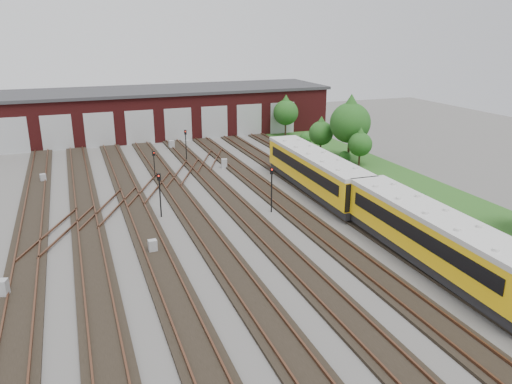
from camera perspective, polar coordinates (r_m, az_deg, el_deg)
name	(u,v)px	position (r m, az deg, el deg)	size (l,w,h in m)	color
ground	(240,241)	(35.61, -1.82, -5.63)	(120.00, 120.00, 0.00)	#4E4B48
track_network	(235,237)	(36.03, -2.38, -5.16)	(30.40, 70.00, 0.33)	black
maintenance_shed	(148,112)	(72.45, -12.29, 8.94)	(51.00, 12.50, 6.35)	#4B1213
grass_verge	(385,177)	(52.36, 14.53, 1.71)	(8.00, 55.00, 0.05)	#214617
metro_train	(433,237)	(33.08, 19.57, -4.82)	(3.39, 48.27, 3.35)	black
signal_mast_0	(160,189)	(39.98, -10.95, 0.29)	(0.32, 0.31, 3.61)	black
signal_mast_1	(154,161)	(50.51, -11.57, 3.46)	(0.26, 0.25, 2.86)	black
signal_mast_2	(186,141)	(56.88, -8.03, 5.75)	(0.29, 0.27, 3.57)	black
signal_mast_3	(272,184)	(40.26, 1.80, 0.93)	(0.33, 0.31, 3.83)	black
relay_cabinet_0	(2,289)	(31.73, -27.04, -9.83)	(0.66, 0.55, 1.10)	#949699
relay_cabinet_1	(43,178)	(53.06, -23.16, 1.47)	(0.51, 0.43, 0.86)	#949699
relay_cabinet_2	(153,246)	(34.33, -11.72, -6.12)	(0.56, 0.47, 0.94)	#949699
relay_cabinet_3	(172,145)	(63.40, -9.62, 5.35)	(0.64, 0.53, 1.07)	#949699
relay_cabinet_4	(224,163)	(53.94, -3.65, 3.28)	(0.61, 0.51, 1.01)	#949699
tree_0	(286,110)	(69.92, 3.43, 9.39)	(3.46, 3.46, 5.73)	#322016
tree_1	(321,130)	(59.24, 7.46, 7.01)	(2.84, 2.84, 4.70)	#322016
tree_2	(350,118)	(57.20, 10.75, 8.31)	(4.55, 4.55, 7.54)	#322016
tree_3	(360,141)	(55.22, 11.84, 5.68)	(2.59, 2.59, 4.29)	#322016
bush_0	(420,198)	(44.34, 18.20, -0.63)	(1.51, 1.51, 1.51)	#1E4513
bush_1	(345,155)	(57.48, 10.09, 4.15)	(1.37, 1.37, 1.37)	#1E4513
bush_2	(306,137)	(66.24, 5.69, 6.33)	(1.65, 1.65, 1.65)	#1E4513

